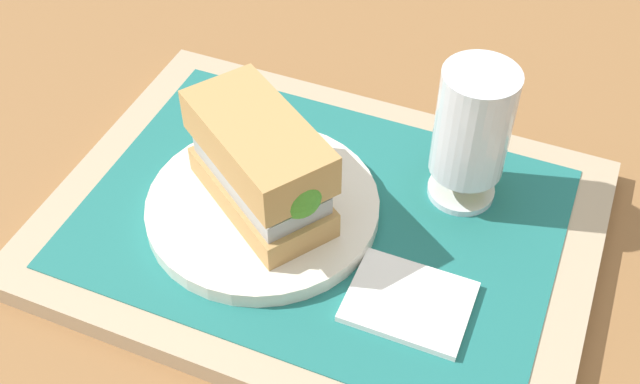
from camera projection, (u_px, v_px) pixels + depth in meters
name	position (u px, v px, depth m)	size (l,w,h in m)	color
ground_plane	(320.00, 233.00, 0.65)	(3.00, 3.00, 0.00)	olive
tray	(320.00, 225.00, 0.64)	(0.44, 0.32, 0.02)	tan
placemat	(320.00, 217.00, 0.64)	(0.38, 0.27, 0.00)	#1E6B66
plate	(263.00, 207.00, 0.63)	(0.19, 0.19, 0.01)	silver
sandwich	(262.00, 166.00, 0.59)	(0.14, 0.13, 0.08)	tan
beer_glass	(472.00, 130.00, 0.60)	(0.06, 0.06, 0.12)	silver
napkin_folded	(409.00, 302.00, 0.57)	(0.09, 0.07, 0.01)	white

